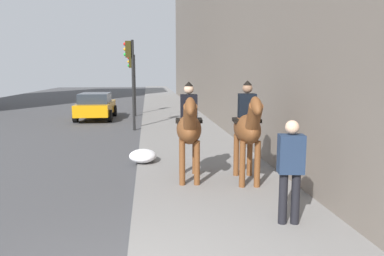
{
  "coord_description": "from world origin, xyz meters",
  "views": [
    {
      "loc": [
        -3.61,
        -0.31,
        2.57
      ],
      "look_at": [
        4.0,
        -1.23,
        1.4
      ],
      "focal_mm": 34.51,
      "sensor_mm": 36.0,
      "label": 1
    }
  ],
  "objects_px": {
    "mounted_horse_near": "(189,127)",
    "traffic_light_far_curb": "(133,75)",
    "pedestrian_greeting": "(291,165)",
    "car_near_lane": "(96,106)",
    "mounted_horse_far": "(248,127)",
    "traffic_light_near_curb": "(131,70)"
  },
  "relations": [
    {
      "from": "mounted_horse_far",
      "to": "car_near_lane",
      "type": "relative_size",
      "value": 0.55
    },
    {
      "from": "mounted_horse_near",
      "to": "mounted_horse_far",
      "type": "bearing_deg",
      "value": 80.98
    },
    {
      "from": "pedestrian_greeting",
      "to": "traffic_light_far_curb",
      "type": "height_order",
      "value": "traffic_light_far_curb"
    },
    {
      "from": "mounted_horse_near",
      "to": "traffic_light_far_curb",
      "type": "bearing_deg",
      "value": -168.08
    },
    {
      "from": "traffic_light_far_curb",
      "to": "car_near_lane",
      "type": "bearing_deg",
      "value": 122.36
    },
    {
      "from": "mounted_horse_near",
      "to": "mounted_horse_far",
      "type": "xyz_separation_m",
      "value": [
        -0.31,
        -1.26,
        0.02
      ]
    },
    {
      "from": "pedestrian_greeting",
      "to": "mounted_horse_far",
      "type": "bearing_deg",
      "value": 10.18
    },
    {
      "from": "traffic_light_far_curb",
      "to": "mounted_horse_near",
      "type": "bearing_deg",
      "value": -172.69
    },
    {
      "from": "pedestrian_greeting",
      "to": "car_near_lane",
      "type": "relative_size",
      "value": 0.41
    },
    {
      "from": "mounted_horse_near",
      "to": "car_near_lane",
      "type": "bearing_deg",
      "value": -158.6
    },
    {
      "from": "pedestrian_greeting",
      "to": "traffic_light_near_curb",
      "type": "bearing_deg",
      "value": 23.58
    },
    {
      "from": "car_near_lane",
      "to": "traffic_light_near_curb",
      "type": "distance_m",
      "value": 4.98
    },
    {
      "from": "mounted_horse_far",
      "to": "traffic_light_near_curb",
      "type": "relative_size",
      "value": 0.58
    },
    {
      "from": "car_near_lane",
      "to": "traffic_light_near_curb",
      "type": "relative_size",
      "value": 1.05
    },
    {
      "from": "mounted_horse_far",
      "to": "pedestrian_greeting",
      "type": "bearing_deg",
      "value": 7.28
    },
    {
      "from": "mounted_horse_near",
      "to": "traffic_light_far_curb",
      "type": "relative_size",
      "value": 0.63
    },
    {
      "from": "mounted_horse_near",
      "to": "car_near_lane",
      "type": "xyz_separation_m",
      "value": [
        12.33,
        3.72,
        -0.59
      ]
    },
    {
      "from": "car_near_lane",
      "to": "pedestrian_greeting",
      "type": "bearing_deg",
      "value": -160.71
    },
    {
      "from": "traffic_light_far_curb",
      "to": "mounted_horse_far",
      "type": "bearing_deg",
      "value": -167.79
    },
    {
      "from": "mounted_horse_near",
      "to": "traffic_light_near_curb",
      "type": "height_order",
      "value": "traffic_light_near_curb"
    },
    {
      "from": "car_near_lane",
      "to": "traffic_light_far_curb",
      "type": "height_order",
      "value": "traffic_light_far_curb"
    },
    {
      "from": "pedestrian_greeting",
      "to": "traffic_light_far_curb",
      "type": "bearing_deg",
      "value": 19.13
    }
  ]
}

